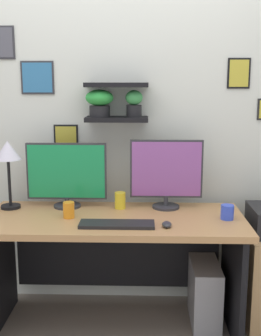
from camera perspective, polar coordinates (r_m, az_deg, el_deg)
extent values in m
plane|color=#70665B|center=(3.04, -2.04, -20.03)|extent=(8.00, 8.00, 0.00)
cube|color=silver|center=(3.05, -1.67, 6.96)|extent=(4.40, 0.04, 2.70)
cube|color=black|center=(2.93, -1.80, 6.44)|extent=(0.42, 0.20, 0.03)
cube|color=black|center=(2.92, -1.83, 10.87)|extent=(0.42, 0.20, 0.03)
cylinder|color=black|center=(2.93, -4.07, 7.45)|extent=(0.14, 0.14, 0.07)
ellipsoid|color=green|center=(2.93, -4.10, 9.20)|extent=(0.19, 0.19, 0.11)
cylinder|color=black|center=(2.92, 0.46, 7.51)|extent=(0.10, 0.10, 0.08)
ellipsoid|color=#3A944B|center=(2.91, 0.47, 9.24)|extent=(0.11, 0.11, 0.10)
cube|color=#2D2D33|center=(3.10, -12.12, 11.53)|extent=(0.23, 0.02, 0.22)
cube|color=teal|center=(3.09, -12.16, 11.53)|extent=(0.20, 0.00, 0.20)
cube|color=black|center=(3.08, -8.46, 4.26)|extent=(0.17, 0.02, 0.15)
cube|color=gold|center=(3.07, -8.49, 4.24)|extent=(0.15, 0.00, 0.13)
cube|color=#2D2D33|center=(3.18, -16.75, 15.50)|extent=(0.20, 0.02, 0.22)
cube|color=#4C4C56|center=(3.17, -16.80, 15.51)|extent=(0.17, 0.00, 0.20)
cube|color=black|center=(3.08, 14.04, 11.98)|extent=(0.15, 0.02, 0.20)
cube|color=gold|center=(3.07, 14.07, 11.98)|extent=(0.13, 0.00, 0.18)
cube|color=tan|center=(2.73, -2.14, -6.82)|extent=(1.63, 0.68, 0.04)
cube|color=black|center=(2.92, 13.26, -13.80)|extent=(0.04, 0.62, 0.71)
cube|color=black|center=(3.13, -1.72, -11.04)|extent=(1.43, 0.02, 0.50)
cylinder|color=#2D2D33|center=(2.96, -8.30, -4.92)|extent=(0.18, 0.18, 0.02)
cylinder|color=#2D2D33|center=(2.95, -8.32, -4.31)|extent=(0.03, 0.03, 0.05)
cube|color=#2D2D33|center=(2.92, -8.40, -0.42)|extent=(0.53, 0.02, 0.38)
cube|color=#198C4C|center=(2.90, -8.44, -0.47)|extent=(0.51, 0.00, 0.36)
cylinder|color=#2D2D33|center=(2.92, 4.66, -5.07)|extent=(0.18, 0.18, 0.02)
cylinder|color=#2D2D33|center=(2.91, 4.67, -4.29)|extent=(0.03, 0.03, 0.07)
cube|color=#2D2D33|center=(2.87, 4.73, -0.11)|extent=(0.48, 0.02, 0.39)
cube|color=#8C4C99|center=(2.86, 4.74, -0.16)|extent=(0.45, 0.00, 0.36)
cube|color=black|center=(2.56, -1.80, -7.40)|extent=(0.44, 0.14, 0.02)
ellipsoid|color=#2D2D33|center=(2.55, 4.79, -7.39)|extent=(0.06, 0.09, 0.03)
cylinder|color=black|center=(3.01, -15.46, -4.91)|extent=(0.13, 0.13, 0.02)
cylinder|color=black|center=(2.97, -15.63, -1.86)|extent=(0.02, 0.02, 0.31)
cone|color=silver|center=(2.93, -15.85, 2.26)|extent=(0.17, 0.17, 0.12)
cylinder|color=blue|center=(2.73, 12.60, -5.68)|extent=(0.08, 0.08, 0.09)
cylinder|color=orange|center=(2.72, -8.12, -5.48)|extent=(0.07, 0.07, 0.10)
cylinder|color=yellow|center=(2.89, -1.37, -4.28)|extent=(0.07, 0.07, 0.11)
cube|color=#99999E|center=(3.03, 9.71, -15.87)|extent=(0.18, 0.40, 0.41)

